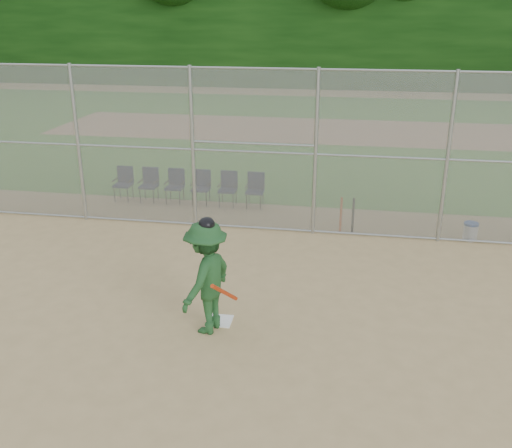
% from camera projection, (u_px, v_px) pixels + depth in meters
% --- Properties ---
extents(ground, '(100.00, 100.00, 0.00)m').
position_uv_depth(ground, '(231.00, 335.00, 9.71)').
color(ground, tan).
rests_on(ground, ground).
extents(grass_strip, '(100.00, 100.00, 0.00)m').
position_uv_depth(grass_strip, '(313.00, 130.00, 26.31)').
color(grass_strip, '#326F21').
rests_on(grass_strip, ground).
extents(dirt_patch_far, '(24.00, 24.00, 0.00)m').
position_uv_depth(dirt_patch_far, '(313.00, 130.00, 26.31)').
color(dirt_patch_far, tan).
rests_on(dirt_patch_far, ground).
extents(backstop_fence, '(16.09, 0.09, 4.00)m').
position_uv_depth(backstop_fence, '(274.00, 150.00, 13.59)').
color(backstop_fence, gray).
rests_on(backstop_fence, ground).
extents(treeline, '(81.00, 60.00, 11.00)m').
position_uv_depth(treeline, '(320.00, 3.00, 26.23)').
color(treeline, black).
rests_on(treeline, ground).
extents(home_plate, '(0.44, 0.44, 0.02)m').
position_uv_depth(home_plate, '(220.00, 321.00, 10.14)').
color(home_plate, white).
rests_on(home_plate, ground).
extents(batter_at_plate, '(1.10, 1.46, 2.07)m').
position_uv_depth(batter_at_plate, '(206.00, 277.00, 9.54)').
color(batter_at_plate, '#1F4D24').
rests_on(batter_at_plate, ground).
extents(water_cooler, '(0.35, 0.35, 0.44)m').
position_uv_depth(water_cooler, '(470.00, 231.00, 13.65)').
color(water_cooler, white).
rests_on(water_cooler, ground).
extents(spare_bats, '(0.36, 0.30, 0.84)m').
position_uv_depth(spare_bats, '(347.00, 215.00, 14.19)').
color(spare_bats, '#D84C14').
rests_on(spare_bats, ground).
extents(chair_0, '(0.54, 0.52, 0.96)m').
position_uv_depth(chair_0, '(123.00, 184.00, 16.47)').
color(chair_0, '#0E1834').
rests_on(chair_0, ground).
extents(chair_1, '(0.54, 0.52, 0.96)m').
position_uv_depth(chair_1, '(149.00, 185.00, 16.35)').
color(chair_1, '#0E1834').
rests_on(chair_1, ground).
extents(chair_2, '(0.54, 0.52, 0.96)m').
position_uv_depth(chair_2, '(175.00, 187.00, 16.23)').
color(chair_2, '#0E1834').
rests_on(chair_2, ground).
extents(chair_3, '(0.54, 0.52, 0.96)m').
position_uv_depth(chair_3, '(201.00, 188.00, 16.10)').
color(chair_3, '#0E1834').
rests_on(chair_3, ground).
extents(chair_4, '(0.54, 0.52, 0.96)m').
position_uv_depth(chair_4, '(228.00, 189.00, 15.98)').
color(chair_4, '#0E1834').
rests_on(chair_4, ground).
extents(chair_5, '(0.54, 0.52, 0.96)m').
position_uv_depth(chair_5, '(255.00, 191.00, 15.86)').
color(chair_5, '#0E1834').
rests_on(chair_5, ground).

